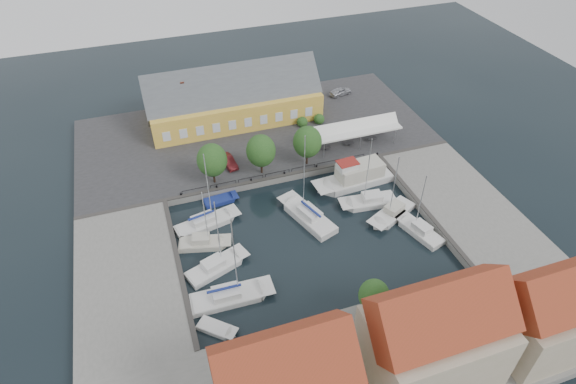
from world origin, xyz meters
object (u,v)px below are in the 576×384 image
object	(u,v)px
car_silver	(341,91)
tent_canopy	(356,129)
car_red	(229,161)
west_boat_d	(230,297)
east_boat_b	(392,214)
west_boat_b	(204,244)
west_boat_a	(206,223)
center_sailboat	(308,217)
west_boat_c	(216,267)
east_boat_c	(419,231)
launch_nw	(221,201)
launch_sw	(217,329)
trawler	(356,177)
warehouse	(230,100)
east_boat_a	(369,202)

from	to	relation	value
car_silver	tent_canopy	bearing A→B (deg)	150.95
car_red	west_boat_d	world-z (taller)	west_boat_d
east_boat_b	west_boat_b	world-z (taller)	east_boat_b
car_red	west_boat_a	xyz separation A→B (m)	(-5.63, -10.62, -1.41)
center_sailboat	west_boat_a	world-z (taller)	center_sailboat
west_boat_c	west_boat_d	bearing A→B (deg)	-83.78
tent_canopy	west_boat_b	bearing A→B (deg)	-153.50
west_boat_b	car_silver	bearing A→B (deg)	42.86
center_sailboat	west_boat_b	distance (m)	14.05
east_boat_b	east_boat_c	size ratio (longest dim) A/B	1.13
east_boat_b	east_boat_c	distance (m)	4.39
center_sailboat	west_boat_d	world-z (taller)	center_sailboat
west_boat_d	launch_nw	world-z (taller)	west_boat_d
east_boat_b	launch_sw	xyz separation A→B (m)	(-26.09, -10.03, -0.17)
trawler	west_boat_d	size ratio (longest dim) A/B	0.97
warehouse	center_sailboat	distance (m)	27.35
west_boat_c	launch_sw	xyz separation A→B (m)	(-1.79, -8.35, -0.17)
center_sailboat	west_boat_a	distance (m)	13.39
center_sailboat	west_boat_b	size ratio (longest dim) A/B	1.43
west_boat_d	launch_nw	size ratio (longest dim) A/B	2.54
trawler	launch_nw	world-z (taller)	trawler
tent_canopy	center_sailboat	distance (m)	18.43
car_red	warehouse	bearing A→B (deg)	64.39
car_silver	center_sailboat	distance (m)	33.14
east_boat_a	car_silver	bearing A→B (deg)	74.33
center_sailboat	west_boat_d	bearing A→B (deg)	-143.37
car_silver	east_boat_b	distance (m)	32.08
east_boat_b	east_boat_c	bearing A→B (deg)	-67.10
west_boat_c	warehouse	bearing A→B (deg)	73.21
west_boat_a	west_boat_d	size ratio (longest dim) A/B	0.93
center_sailboat	tent_canopy	bearing A→B (deg)	45.41
east_boat_c	launch_nw	xyz separation A→B (m)	(-22.85, 14.33, -0.17)
east_boat_b	west_boat_a	xyz separation A→B (m)	(-23.94, 6.20, 0.01)
east_boat_c	west_boat_a	xyz separation A→B (m)	(-25.65, 10.24, 0.01)
warehouse	center_sailboat	size ratio (longest dim) A/B	2.16
car_silver	east_boat_c	size ratio (longest dim) A/B	0.45
east_boat_c	trawler	bearing A→B (deg)	105.75
launch_nw	east_boat_a	bearing A→B (deg)	-20.16
warehouse	east_boat_b	size ratio (longest dim) A/B	2.67
west_boat_a	car_red	bearing A→B (deg)	62.09
car_silver	launch_sw	xyz separation A→B (m)	(-32.20, -41.49, -1.63)
west_boat_b	trawler	bearing A→B (deg)	12.99
warehouse	east_boat_a	size ratio (longest dim) A/B	2.51
east_boat_b	west_boat_a	distance (m)	24.73
tent_canopy	west_boat_d	bearing A→B (deg)	-138.71
west_boat_a	west_boat_b	size ratio (longest dim) A/B	1.26
car_silver	launch_nw	world-z (taller)	car_silver
west_boat_c	east_boat_b	bearing A→B (deg)	3.95
tent_canopy	west_boat_a	size ratio (longest dim) A/B	1.20
tent_canopy	west_boat_c	distance (m)	31.69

